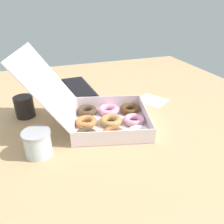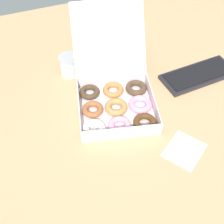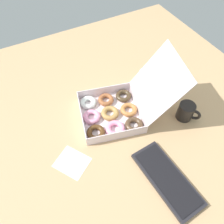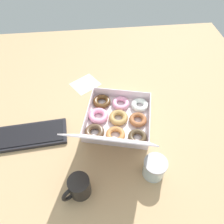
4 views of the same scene
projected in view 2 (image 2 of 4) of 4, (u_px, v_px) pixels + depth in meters
ground_plane at (126, 106)px, 130.31cm from camera, size 180.00×180.00×2.00cm
donut_box at (116, 98)px, 126.68cm from camera, size 40.97×53.57×31.27cm
keyboard at (198, 75)px, 140.60cm from camera, size 34.97×16.07×2.20cm
coffee_mug at (127, 44)px, 149.96cm from camera, size 11.01×9.06×9.41cm
glass_jar at (70, 65)px, 139.80cm from camera, size 9.30×9.30×9.00cm
paper_napkin at (184, 150)px, 113.74cm from camera, size 18.48×17.88×0.15cm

